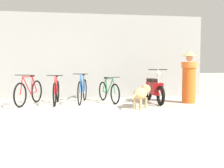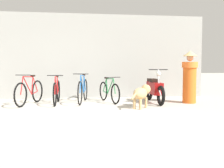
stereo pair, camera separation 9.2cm
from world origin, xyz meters
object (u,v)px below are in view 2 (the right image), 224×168
object	(u,v)px
bicycle_0	(30,92)
person_in_robes	(190,76)
bicycle_1	(57,92)
stray_dog	(142,93)
bicycle_2	(83,90)
bicycle_3	(109,92)
motorcycle	(155,89)

from	to	relation	value
bicycle_0	person_in_robes	distance (m)	4.89
bicycle_1	stray_dog	world-z (taller)	bicycle_1
bicycle_1	bicycle_2	bearing A→B (deg)	103.27
bicycle_3	stray_dog	bearing A→B (deg)	14.85
bicycle_1	stray_dog	xyz separation A→B (m)	(2.37, -1.07, 0.04)
bicycle_0	stray_dog	xyz separation A→B (m)	(3.16, -1.05, 0.04)
bicycle_0	motorcycle	distance (m)	3.82
bicycle_1	motorcycle	size ratio (longest dim) A/B	0.90
bicycle_0	bicycle_2	distance (m)	1.59
bicycle_0	bicycle_1	distance (m)	0.79
bicycle_2	person_in_robes	distance (m)	3.35
bicycle_2	stray_dog	distance (m)	2.00
person_in_robes	stray_dog	bearing A→B (deg)	23.28
bicycle_2	person_in_robes	size ratio (longest dim) A/B	1.09
bicycle_2	motorcycle	world-z (taller)	motorcycle
bicycle_2	motorcycle	xyz separation A→B (m)	(2.23, -0.29, 0.04)
bicycle_0	bicycle_3	xyz separation A→B (m)	(2.41, 0.19, -0.03)
bicycle_0	bicycle_2	bearing A→B (deg)	114.64
bicycle_1	motorcycle	xyz separation A→B (m)	(3.02, -0.13, 0.06)
bicycle_3	bicycle_1	bearing A→B (deg)	-100.02
bicycle_1	bicycle_2	world-z (taller)	bicycle_2
bicycle_3	stray_dog	size ratio (longest dim) A/B	1.67
bicycle_3	person_in_robes	bearing A→B (deg)	61.67
bicycle_0	bicycle_2	xyz separation A→B (m)	(1.58, 0.18, 0.01)
bicycle_3	bicycle_2	bearing A→B (deg)	-104.89
bicycle_3	person_in_robes	size ratio (longest dim) A/B	0.95
bicycle_3	motorcycle	size ratio (longest dim) A/B	0.83
bicycle_0	bicycle_3	world-z (taller)	bicycle_0
bicycle_1	bicycle_3	distance (m)	1.63
bicycle_1	stray_dog	distance (m)	2.60
bicycle_0	stray_dog	size ratio (longest dim) A/B	1.80
bicycle_2	stray_dog	size ratio (longest dim) A/B	1.92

